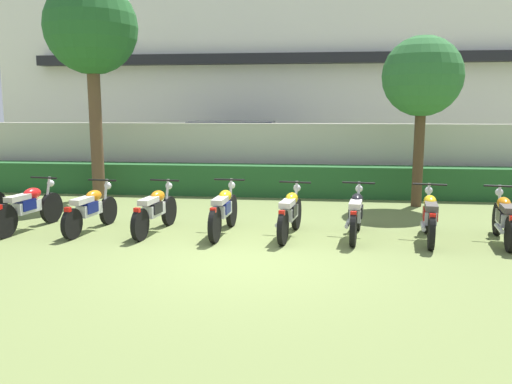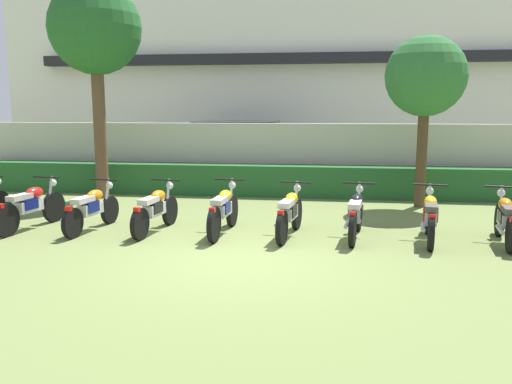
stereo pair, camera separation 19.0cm
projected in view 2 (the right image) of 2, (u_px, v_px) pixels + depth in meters
The scene contains 15 objects.
ground at pixel (241, 258), 8.17m from camera, with size 60.00×60.00×0.00m, color olive.
building at pixel (297, 71), 21.74m from camera, with size 22.18×6.50×7.68m.
compound_wall at pixel (279, 158), 14.45m from camera, with size 21.07×0.30×1.90m, color #BCB7A8.
hedge_row at pixel (277, 181), 13.86m from camera, with size 16.85×0.70×0.82m, color #235628.
parked_car at pixel (241, 151), 17.07m from camera, with size 4.52×2.12×1.89m.
tree_near_inspector at pixel (95, 31), 13.00m from camera, with size 2.30×2.30×5.44m.
tree_far_side at pixel (426, 78), 11.90m from camera, with size 1.84×1.84×3.96m.
motorcycle_in_row_1 at pixel (30, 206), 10.04m from camera, with size 0.62×1.95×0.97m.
motorcycle_in_row_2 at pixel (92, 208), 9.92m from camera, with size 0.60×1.83×0.94m.
motorcycle_in_row_3 at pixel (155, 209), 9.80m from camera, with size 0.60×1.87×0.95m.
motorcycle_in_row_4 at pixel (223, 210), 9.65m from camera, with size 0.60×1.93×0.98m.
motorcycle_in_row_5 at pixel (290, 213), 9.44m from camera, with size 0.60×1.83×0.96m.
motorcycle_in_row_6 at pixel (356, 214), 9.32m from camera, with size 0.60×1.82×0.96m.
motorcycle_in_row_7 at pixel (430, 217), 9.08m from camera, with size 0.60×1.82×0.96m.
motorcycle_in_row_8 at pixel (505, 219), 8.93m from camera, with size 0.61×1.79×0.95m.
Camera 2 is at (1.29, -7.79, 2.33)m, focal length 36.58 mm.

